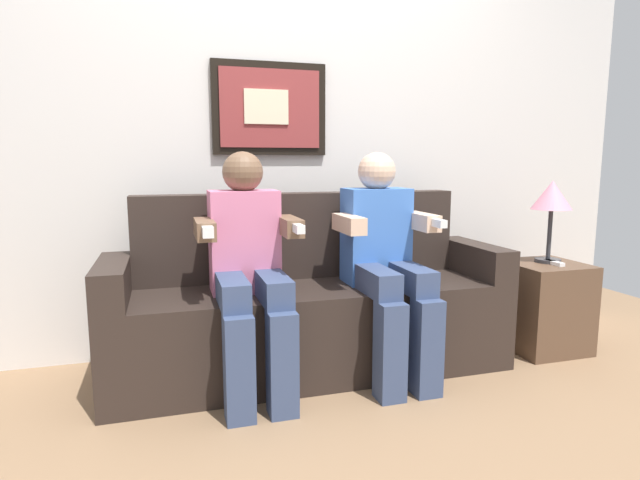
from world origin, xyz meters
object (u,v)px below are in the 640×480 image
at_px(couch, 310,310).
at_px(person_on_left, 249,263).
at_px(person_on_right, 385,256).
at_px(spare_remote_on_table, 554,263).
at_px(side_table_right, 544,306).
at_px(table_lamp, 552,199).

relative_size(couch, person_on_left, 1.80).
bearing_deg(person_on_right, spare_remote_on_table, 0.72).
distance_m(person_on_left, spare_remote_on_table, 1.70).
relative_size(side_table_right, table_lamp, 1.09).
height_order(person_on_right, spare_remote_on_table, person_on_right).
xyz_separation_m(couch, person_on_left, (-0.34, -0.17, 0.29)).
height_order(couch, person_on_right, person_on_right).
xyz_separation_m(couch, person_on_right, (0.34, -0.17, 0.29)).
distance_m(side_table_right, spare_remote_on_table, 0.26).
bearing_deg(table_lamp, couch, 176.45).
distance_m(person_on_left, person_on_right, 0.67).
bearing_deg(table_lamp, side_table_right, -140.00).
bearing_deg(spare_remote_on_table, couch, 173.51).
distance_m(couch, person_on_right, 0.48).
bearing_deg(table_lamp, person_on_right, -175.48).
xyz_separation_m(person_on_right, spare_remote_on_table, (1.02, 0.01, -0.10)).
relative_size(person_on_left, person_on_right, 1.00).
xyz_separation_m(person_on_right, side_table_right, (1.01, 0.06, -0.36)).
relative_size(person_on_right, table_lamp, 2.41).
bearing_deg(couch, table_lamp, -3.55).
bearing_deg(couch, spare_remote_on_table, -6.49).
distance_m(table_lamp, spare_remote_on_table, 0.36).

